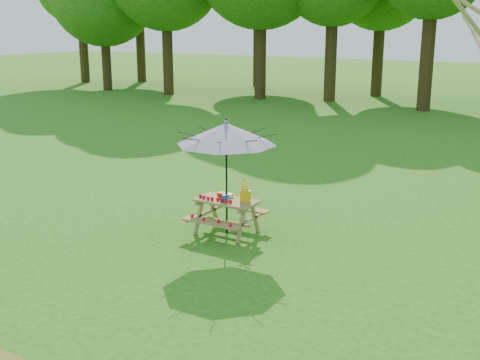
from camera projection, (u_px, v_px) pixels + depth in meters
The scene contains 6 objects.
ground at pixel (80, 274), 9.77m from camera, with size 120.00×120.00×0.00m, color #286513.
picnic_table at pixel (227, 217), 11.59m from camera, with size 1.20×1.32×0.67m.
patio_umbrella at pixel (226, 134), 11.19m from camera, with size 2.50×2.50×2.25m.
produce_bins at pixel (225, 196), 11.54m from camera, with size 0.33×0.39×0.13m.
tomatoes_row at pixel (215, 199), 11.43m from camera, with size 0.77×0.13×0.07m, color #F2082C, non-canonical shape.
flower_bucket at pixel (245, 189), 11.36m from camera, with size 0.33×0.31×0.46m.
Camera 1 is at (6.96, -6.36, 3.94)m, focal length 45.00 mm.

